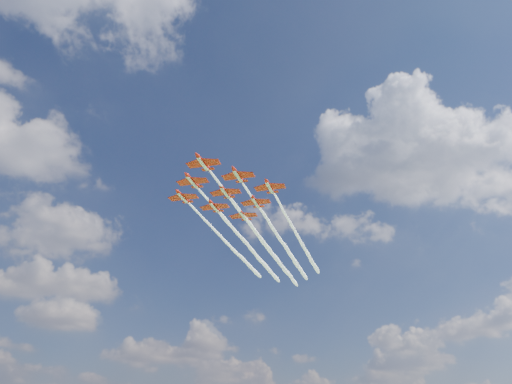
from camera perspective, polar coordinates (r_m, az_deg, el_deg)
jet_lead at (r=176.42m, az=-0.74°, el=-3.64°), size 73.33×70.74×2.69m
jet_row2_port at (r=183.53m, az=2.19°, el=-4.50°), size 73.33×70.74×2.69m
jet_row2_starb at (r=186.93m, az=-1.99°, el=-4.89°), size 73.33×70.74×2.69m
jet_row3_port at (r=191.11m, az=4.90°, el=-5.28°), size 73.33×70.74×2.69m
jet_row3_centre at (r=193.87m, az=0.83°, el=-5.67°), size 73.33×70.74×2.69m
jet_row3_starb at (r=197.59m, az=-3.12°, el=-6.01°), size 73.33×70.74×2.69m
jet_row4_port at (r=201.29m, az=3.45°, el=-6.37°), size 73.33×70.74×2.69m
jet_row4_starb at (r=204.39m, az=-0.40°, el=-6.71°), size 73.33×70.74×2.69m
jet_tail at (r=211.64m, az=2.14°, el=-7.35°), size 73.33×70.74×2.69m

